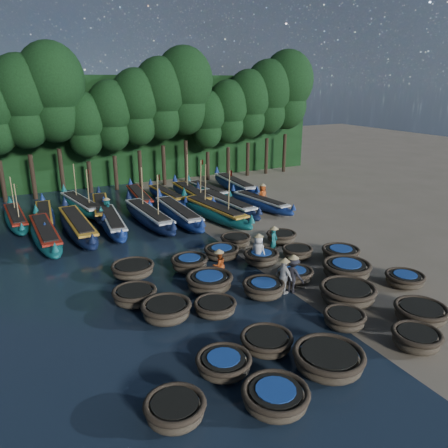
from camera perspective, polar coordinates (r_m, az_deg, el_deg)
name	(u,v)px	position (r m, az deg, el deg)	size (l,w,h in m)	color
ground	(249,262)	(24.13, 3.23, -5.04)	(120.00, 120.00, 0.00)	#7A6C59
foliage_wall	(127,129)	(44.25, -12.60, 11.96)	(40.00, 3.00, 10.00)	black
coracle_0	(175,410)	(13.86, -6.42, -22.98)	(1.86, 1.86, 0.73)	#4D4330
coracle_1	(275,397)	(14.28, 6.74, -21.56)	(2.19, 2.19, 0.71)	#4D4330
coracle_2	(329,360)	(15.99, 13.49, -16.88)	(3.02, 3.02, 0.81)	#4D4330
coracle_3	(416,339)	(18.16, 23.83, -13.56)	(2.14, 2.14, 0.74)	#4D4330
coracle_4	(421,313)	(20.06, 24.29, -10.53)	(2.18, 2.18, 0.73)	#4D4330
coracle_5	(224,364)	(15.55, -0.04, -17.80)	(2.29, 2.29, 0.65)	#4D4330
coracle_6	(267,342)	(16.72, 5.58, -15.07)	(2.18, 2.18, 0.65)	#4D4330
coracle_7	(344,319)	(18.61, 15.44, -11.88)	(1.73, 1.73, 0.68)	#4D4330
coracle_8	(348,293)	(20.53, 15.84, -8.69)	(2.54, 2.54, 0.82)	#4D4330
coracle_9	(405,279)	(23.04, 22.54, -6.66)	(1.89, 1.89, 0.64)	#4D4330
coracle_10	(166,310)	(18.56, -7.53, -11.13)	(2.52, 2.52, 0.82)	#4D4330
coracle_11	(215,307)	(18.87, -1.16, -10.80)	(1.91, 1.91, 0.64)	#4D4330
coracle_12	(264,288)	(20.34, 5.19, -8.37)	(2.00, 2.00, 0.76)	#4D4330
coracle_13	(295,275)	(22.03, 9.30, -6.54)	(2.11, 2.11, 0.65)	#4D4330
coracle_14	(346,270)	(22.87, 15.69, -5.74)	(2.45, 2.45, 0.85)	#4D4330
coracle_15	(135,295)	(20.10, -11.59, -9.13)	(2.44, 2.44, 0.72)	#4D4330
coracle_16	(209,282)	(20.75, -1.92, -7.59)	(2.59, 2.59, 0.84)	#4D4330
coracle_17	(261,258)	(23.69, 4.89, -4.38)	(1.94, 1.94, 0.76)	#4D4330
coracle_18	(297,252)	(24.84, 9.54, -3.63)	(1.73, 1.73, 0.66)	#4D4330
coracle_19	(341,253)	(25.07, 14.99, -3.70)	(2.21, 2.21, 0.73)	#4D4330
coracle_20	(133,269)	(22.74, -11.82, -5.81)	(2.30, 2.30, 0.71)	#4D4330
coracle_21	(190,263)	(22.91, -4.52, -5.12)	(2.12, 2.12, 0.79)	#4D4330
coracle_22	(222,252)	(24.38, -0.31, -3.71)	(2.14, 2.14, 0.70)	#4D4330
coracle_23	(236,241)	(26.07, 1.54, -2.20)	(2.11, 2.11, 0.73)	#4D4330
coracle_24	(281,237)	(26.95, 7.50, -1.69)	(2.07, 2.07, 0.71)	#4D4330
long_boat_1	(45,234)	(28.84, -22.31, -1.25)	(1.73, 8.56, 1.51)	#105E5A
long_boat_2	(78,226)	(29.57, -18.57, -0.27)	(1.84, 9.21, 1.62)	#0D1833
long_boat_3	(112,222)	(29.94, -14.38, 0.20)	(2.10, 8.06, 1.42)	navy
long_boat_4	(149,216)	(30.59, -9.82, 1.01)	(2.00, 8.92, 3.79)	#0D1833
long_boat_5	(178,214)	(30.94, -5.98, 1.37)	(1.66, 8.82, 1.55)	navy
long_boat_6	(214,212)	(31.16, -1.29, 1.62)	(2.71, 8.96, 3.83)	#105E5A
long_boat_7	(225,204)	(33.05, 0.18, 2.59)	(2.33, 8.97, 1.58)	#0D1833
long_boat_8	(261,203)	(33.96, 4.81, 2.78)	(2.37, 7.45, 1.32)	navy
long_boat_9	(16,219)	(33.15, -25.52, 0.65)	(1.74, 7.60, 3.23)	#105E5A
long_boat_10	(44,217)	(32.74, -22.42, 0.88)	(1.99, 7.85, 1.39)	navy
long_boat_11	(81,205)	(34.73, -18.14, 2.37)	(2.78, 8.20, 3.53)	#105E5A
long_boat_12	(101,208)	(33.44, -15.72, 1.98)	(2.74, 8.04, 1.43)	#0D1833
long_boat_13	(139,197)	(35.97, -11.00, 3.43)	(2.08, 7.91, 1.40)	navy
long_boat_14	(167,196)	(36.35, -7.46, 3.70)	(1.80, 7.29, 1.29)	navy
long_boat_15	(192,195)	(35.99, -4.17, 3.83)	(1.76, 8.76, 3.72)	navy
long_boat_16	(208,190)	(37.82, -2.12, 4.41)	(1.96, 7.23, 1.28)	#105E5A
long_boat_17	(235,185)	(39.33, 1.43, 5.13)	(2.15, 8.95, 1.58)	navy
fisherman_0	(258,250)	(23.34, 4.50, -3.41)	(0.87, 1.02, 1.96)	silver
fisherman_1	(274,239)	(25.13, 6.51, -1.96)	(0.68, 0.61, 1.77)	#176262
fisherman_2	(219,264)	(21.86, -0.66, -5.23)	(0.80, 0.66, 1.71)	#B34617
fisherman_3	(293,274)	(20.74, 8.96, -6.45)	(1.08, 1.34, 2.01)	black
fisherman_4	(284,276)	(20.57, 7.86, -6.69)	(0.59, 1.06, 1.90)	silver
fisherman_5	(107,209)	(32.13, -15.00, 1.91)	(0.74, 1.53, 1.78)	#176262
fisherman_6	(262,195)	(34.67, 5.04, 3.82)	(0.96, 0.74, 1.94)	#B34617
tree_3	(22,101)	(39.12, -24.84, 14.40)	(4.92, 4.92, 11.60)	black
tree_4	(52,91)	(39.30, -21.53, 15.80)	(5.34, 5.34, 12.58)	black
tree_5	(85,124)	(39.79, -17.73, 12.29)	(3.68, 3.68, 8.68)	black
tree_6	(111,115)	(40.19, -14.52, 13.59)	(4.09, 4.09, 9.65)	black
tree_7	(137,107)	(40.74, -11.35, 14.81)	(4.51, 4.51, 10.63)	black
tree_8	(161,98)	(41.41, -8.24, 15.96)	(4.92, 4.92, 11.60)	black
tree_9	(184,90)	(42.22, -5.21, 17.02)	(5.34, 5.34, 12.58)	black
tree_10	(207,119)	(43.28, -2.21, 13.53)	(3.68, 3.68, 8.68)	black
tree_11	(228,111)	(44.26, 0.56, 14.52)	(4.09, 4.09, 9.65)	black
tree_12	(249,104)	(45.34, 3.23, 15.44)	(4.51, 4.51, 10.63)	black
tree_13	(268,96)	(46.52, 5.79, 16.28)	(4.92, 4.92, 11.60)	black
tree_14	(287,89)	(47.79, 8.24, 17.05)	(5.34, 5.34, 12.58)	black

